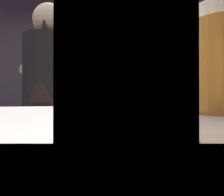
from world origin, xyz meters
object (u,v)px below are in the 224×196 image
(bottle_olive_oil, at_px, (77,82))
(bottle_soy, at_px, (49,84))
(mixing_bowl, at_px, (46,116))
(bartender, at_px, (50,113))
(pint_glass_far, at_px, (219,62))
(knife_block, at_px, (135,106))
(bottle_vinegar, at_px, (82,83))
(chefs_knife, at_px, (88,118))

(bottle_olive_oil, bearing_deg, bottle_soy, 179.24)
(mixing_bowl, bearing_deg, bartender, -81.00)
(pint_glass_far, height_order, bottle_olive_oil, bottle_olive_oil)
(knife_block, distance_m, bottle_vinegar, 1.37)
(bartender, distance_m, bottle_vinegar, 1.83)
(pint_glass_far, distance_m, bottle_soy, 3.11)
(knife_block, bearing_deg, chefs_knife, -166.94)
(knife_block, distance_m, mixing_bowl, 0.83)
(mixing_bowl, distance_m, bottle_olive_oil, 1.51)
(pint_glass_far, distance_m, bottle_olive_oil, 3.06)
(knife_block, distance_m, bottle_soy, 1.71)
(mixing_bowl, relative_size, bottle_vinegar, 0.85)
(bartender, bearing_deg, bottle_soy, 20.79)
(bottle_soy, height_order, bottle_olive_oil, bottle_olive_oil)
(mixing_bowl, bearing_deg, bottle_vinegar, 73.85)
(mixing_bowl, height_order, bottle_soy, bottle_soy)
(bottle_vinegar, bearing_deg, bottle_olive_oil, 119.55)
(bartender, distance_m, chefs_knife, 0.50)
(mixing_bowl, bearing_deg, knife_block, 2.60)
(knife_block, bearing_deg, pint_glass_far, -103.92)
(bartender, height_order, bottle_vinegar, bartender)
(bartender, bearing_deg, bottle_vinegar, 5.44)
(chefs_knife, distance_m, bottle_vinegar, 1.43)
(knife_block, height_order, bottle_vinegar, bottle_vinegar)
(bartender, height_order, knife_block, bartender)
(mixing_bowl, relative_size, bottle_olive_oil, 0.66)
(knife_block, relative_size, chefs_knife, 1.18)
(chefs_knife, xyz_separation_m, pint_glass_far, (0.05, -1.56, 0.23))
(mixing_bowl, bearing_deg, bottle_soy, 94.64)
(pint_glass_far, bearing_deg, mixing_bowl, 104.12)
(knife_block, height_order, mixing_bowl, knife_block)
(knife_block, distance_m, pint_glass_far, 1.72)
(bottle_olive_oil, bearing_deg, bottle_vinegar, -60.45)
(bartender, xyz_separation_m, bottle_vinegar, (0.30, 1.78, 0.32))
(bartender, height_order, bottle_olive_oil, bartender)
(knife_block, bearing_deg, bottle_vinegar, 109.38)
(bottle_olive_oil, bearing_deg, pint_glass_far, -88.08)
(bartender, distance_m, pint_glass_far, 1.21)
(bartender, height_order, pint_glass_far, bartender)
(pint_glass_far, xyz_separation_m, bottle_olive_oil, (-0.10, 3.06, 0.18))
(chefs_knife, bearing_deg, bartender, -107.38)
(mixing_bowl, xyz_separation_m, bottle_vinegar, (0.38, 1.30, 0.37))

